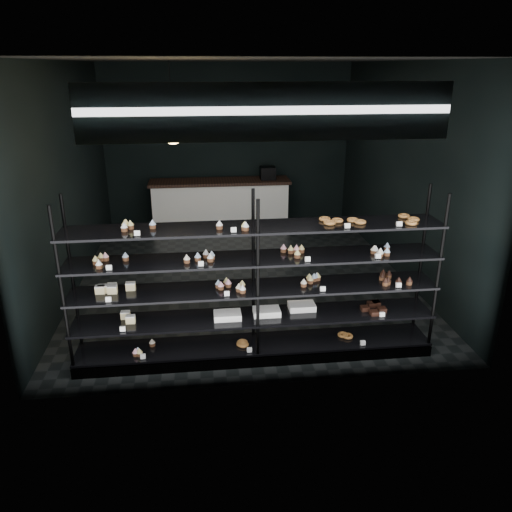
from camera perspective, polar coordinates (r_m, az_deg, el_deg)
name	(u,v)px	position (r m, az deg, el deg)	size (l,w,h in m)	color
room	(241,175)	(7.56, -1.77, 9.27)	(5.01, 6.01, 3.20)	black
display_shelf	(254,307)	(5.55, -0.28, -5.80)	(4.00, 0.50, 1.91)	black
signage	(268,112)	(4.51, 1.42, 16.13)	(3.30, 0.05, 0.50)	#0C0B3A
pendant_lamp	(173,129)	(5.93, -9.51, 14.11)	(0.33, 0.33, 0.90)	black
service_counter	(221,203)	(10.23, -4.02, 6.02)	(2.81, 0.65, 1.23)	white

